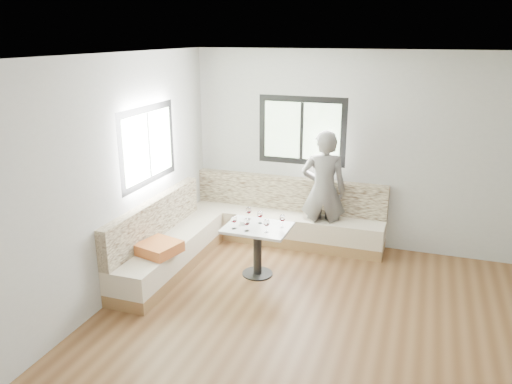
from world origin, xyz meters
TOP-DOWN VIEW (x-y plane):
  - room at (-0.08, 0.08)m, footprint 5.01×5.01m
  - banquette at (-1.59, 1.62)m, footprint 2.90×2.80m
  - table at (-1.09, 1.08)m, footprint 0.82×0.64m
  - person at (-0.49, 2.19)m, footprint 0.70×0.52m
  - olive_ramekin at (-1.29, 1.10)m, footprint 0.11×0.11m
  - wine_glass_a at (-1.35, 0.91)m, footprint 0.08×0.08m
  - wine_glass_b at (-1.17, 0.89)m, footprint 0.08×0.08m
  - wine_glass_c at (-0.93, 0.94)m, footprint 0.08×0.08m
  - wine_glass_d at (-1.10, 1.19)m, footprint 0.08×0.08m
  - wine_glass_e at (-0.79, 1.16)m, footprint 0.08×0.08m
  - wine_glass_f at (-1.29, 1.28)m, footprint 0.08×0.08m

SIDE VIEW (x-z plane):
  - banquette at x=-1.59m, z-range -0.14..0.81m
  - table at x=-1.09m, z-range 0.17..0.83m
  - olive_ramekin at x=-1.29m, z-range 0.67..0.71m
  - wine_glass_a at x=-1.35m, z-range 0.70..0.87m
  - wine_glass_b at x=-1.17m, z-range 0.70..0.87m
  - wine_glass_c at x=-0.93m, z-range 0.70..0.87m
  - wine_glass_d at x=-1.10m, z-range 0.70..0.87m
  - wine_glass_e at x=-0.79m, z-range 0.70..0.87m
  - wine_glass_f at x=-1.29m, z-range 0.70..0.87m
  - person at x=-0.49m, z-range 0.00..1.75m
  - room at x=-0.08m, z-range 0.01..2.82m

